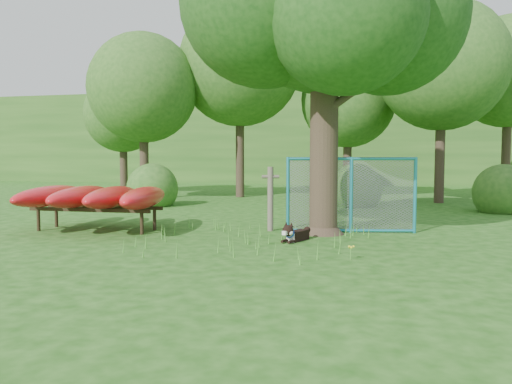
# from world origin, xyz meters

# --- Properties ---
(ground) EXTENTS (80.00, 80.00, 0.00)m
(ground) POSITION_xyz_m (0.00, 0.00, 0.00)
(ground) COLOR #184A0E
(ground) RESTS_ON ground
(wooden_post) EXTENTS (0.41, 0.21, 1.49)m
(wooden_post) POSITION_xyz_m (0.23, 2.56, 0.79)
(wooden_post) COLOR brown
(wooden_post) RESTS_ON ground
(kayak_rack) EXTENTS (3.49, 3.09, 1.03)m
(kayak_rack) POSITION_xyz_m (-3.74, 1.70, 0.79)
(kayak_rack) COLOR black
(kayak_rack) RESTS_ON ground
(husky_dog) EXTENTS (0.51, 0.91, 0.43)m
(husky_dog) POSITION_xyz_m (1.00, 1.22, 0.15)
(husky_dog) COLOR black
(husky_dog) RESTS_ON ground
(fence_section) EXTENTS (2.90, 0.61, 2.86)m
(fence_section) POSITION_xyz_m (2.07, 2.70, 0.86)
(fence_section) COLOR teal
(fence_section) RESTS_ON ground
(wildflower_clump) EXTENTS (0.11, 0.11, 0.24)m
(wildflower_clump) POSITION_xyz_m (2.19, -0.36, 0.20)
(wildflower_clump) COLOR #4D9631
(wildflower_clump) RESTS_ON ground
(bg_tree_a) EXTENTS (4.40, 4.40, 6.70)m
(bg_tree_a) POSITION_xyz_m (-6.50, 10.00, 4.48)
(bg_tree_a) COLOR #33261C
(bg_tree_a) RESTS_ON ground
(bg_tree_b) EXTENTS (5.20, 5.20, 8.22)m
(bg_tree_b) POSITION_xyz_m (-3.00, 12.00, 5.61)
(bg_tree_b) COLOR #33261C
(bg_tree_b) RESTS_ON ground
(bg_tree_c) EXTENTS (4.00, 4.00, 6.12)m
(bg_tree_c) POSITION_xyz_m (1.50, 13.00, 4.11)
(bg_tree_c) COLOR #33261C
(bg_tree_c) RESTS_ON ground
(bg_tree_d) EXTENTS (4.80, 4.80, 7.50)m
(bg_tree_d) POSITION_xyz_m (5.00, 11.00, 5.08)
(bg_tree_d) COLOR #33261C
(bg_tree_d) RESTS_ON ground
(bg_tree_e) EXTENTS (4.60, 4.60, 7.55)m
(bg_tree_e) POSITION_xyz_m (8.00, 14.00, 5.23)
(bg_tree_e) COLOR #33261C
(bg_tree_e) RESTS_ON ground
(bg_tree_f) EXTENTS (3.60, 3.60, 5.55)m
(bg_tree_f) POSITION_xyz_m (-9.00, 13.00, 3.73)
(bg_tree_f) COLOR #33261C
(bg_tree_f) RESTS_ON ground
(shrub_left) EXTENTS (1.80, 1.80, 1.80)m
(shrub_left) POSITION_xyz_m (-5.00, 7.50, 0.00)
(shrub_left) COLOR #2B5A1D
(shrub_left) RESTS_ON ground
(shrub_right) EXTENTS (1.80, 1.80, 1.80)m
(shrub_right) POSITION_xyz_m (6.50, 8.00, 0.00)
(shrub_right) COLOR #2B5A1D
(shrub_right) RESTS_ON ground
(shrub_mid) EXTENTS (1.80, 1.80, 1.80)m
(shrub_mid) POSITION_xyz_m (2.00, 9.00, 0.00)
(shrub_mid) COLOR #2B5A1D
(shrub_mid) RESTS_ON ground
(wooded_hillside) EXTENTS (80.00, 12.00, 6.00)m
(wooded_hillside) POSITION_xyz_m (0.00, 28.00, 3.00)
(wooded_hillside) COLOR #2B5A1D
(wooded_hillside) RESTS_ON ground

